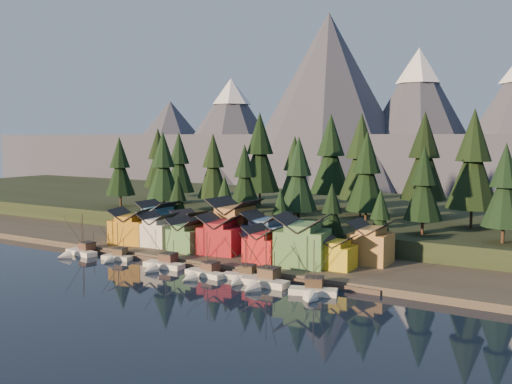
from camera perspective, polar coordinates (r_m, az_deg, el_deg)
The scene contains 46 objects.
ground at distance 116.19m, azimuth -9.45°, elevation -9.09°, with size 500.00×500.00×0.00m, color black.
shore_strip at distance 147.83m, azimuth 0.74°, elevation -5.52°, with size 400.00×50.00×1.50m, color #3D362C.
hillside at distance 191.64m, azimuth 8.36°, elevation -2.32°, with size 420.00×100.00×6.00m, color black.
dock at distance 128.64m, azimuth -4.62°, elevation -7.35°, with size 80.00×4.00×1.00m, color #4E4138.
mountain_ridge at distance 308.53m, azimuth 16.70°, elevation 4.81°, with size 560.00×190.00×90.00m.
boat_0 at distance 147.44m, azimuth -17.42°, elevation -5.25°, with size 9.76×10.38×11.33m.
boat_1 at distance 139.51m, azimuth -13.94°, elevation -5.86°, with size 7.80×8.32×9.79m.
boat_2 at distance 128.84m, azimuth -9.51°, elevation -6.62°, with size 9.89×10.69×11.49m.
boat_3 at distance 120.32m, azimuth -5.46°, elevation -7.58°, with size 9.84×10.51×10.46m.
boat_4 at distance 117.15m, azimuth -1.37°, elevation -7.97°, with size 9.95×10.56×10.15m.
boat_5 at distance 112.22m, azimuth 0.54°, elevation -8.25°, with size 10.18×11.07×12.57m.
boat_6 at distance 106.60m, azimuth 5.67°, elevation -9.17°, with size 9.62×10.16×11.27m.
house_front_0 at distance 151.64m, azimuth -12.46°, elevation -3.27°, with size 10.88×10.53×9.00m.
house_front_1 at distance 147.06m, azimuth -9.77°, elevation -3.62°, with size 8.46×8.15×8.40m.
house_front_2 at distance 139.57m, azimuth -6.79°, elevation -4.16°, with size 8.91×8.97×8.00m.
house_front_3 at distance 135.75m, azimuth -3.55°, elevation -4.12°, with size 10.38×10.02×9.29m.
house_front_4 at distance 127.13m, azimuth 0.95°, elevation -5.13°, with size 7.99×8.58×7.86m.
house_front_5 at distance 123.12m, azimuth 4.70°, elevation -4.72°, with size 11.94×11.16×11.02m.
house_front_6 at distance 121.78m, azimuth 8.10°, elevation -5.87°, with size 7.16×6.78×7.07m.
house_back_0 at distance 159.27m, azimuth -9.79°, elevation -2.61°, with size 9.29×8.94×9.94m.
house_back_1 at distance 150.45m, azimuth -6.65°, elevation -3.38°, with size 8.76×8.83×8.36m.
house_back_2 at distance 144.33m, azimuth -2.11°, elevation -2.94°, with size 11.54×10.62×12.07m.
house_back_3 at distance 136.76m, azimuth 0.95°, elevation -3.94°, with size 10.01×9.01×9.73m.
house_back_4 at distance 131.39m, azimuth 5.19°, elevation -4.54°, with size 9.60×9.34×8.98m.
house_back_5 at distance 127.54m, azimuth 11.43°, elevation -4.85°, with size 8.32×8.42×9.34m.
tree_hill_0 at distance 193.02m, azimuth -13.45°, elevation 2.30°, with size 9.89×9.89×23.03m.
tree_hill_1 at distance 196.89m, azimuth -7.69°, elevation 2.73°, with size 10.59×10.59×24.67m.
tree_hill_2 at distance 175.15m, azimuth -9.25°, elevation 2.37°, with size 10.65×10.65×24.81m.
tree_hill_3 at distance 178.45m, azimuth -4.30°, elevation 2.38°, with size 10.40×10.40×24.22m.
tree_hill_4 at distance 186.45m, azimuth 0.39°, elevation 3.69°, with size 13.33×13.33×31.06m.
tree_hill_5 at distance 160.25m, azimuth -1.13°, elevation 1.41°, with size 9.06×9.06×21.10m.
tree_hill_6 at distance 169.17m, azimuth 3.89°, elevation 2.06°, with size 10.08×10.08×23.47m.
tree_hill_7 at distance 149.53m, azimuth 4.29°, elevation 1.55°, with size 10.00×10.00×23.29m.
tree_hill_8 at distance 168.03m, azimuth 10.47°, elevation 3.18°, with size 12.89×12.89×30.02m.
tree_hill_9 at distance 149.49m, azimuth 10.99°, elevation 1.75°, with size 10.59×10.59×24.66m.
tree_hill_10 at distance 170.75m, azimuth 16.46°, elevation 3.15°, with size 13.05×13.05×30.40m.
tree_hill_11 at distance 140.07m, azimuth 16.42°, elevation 0.57°, with size 9.08×9.08×21.15m.
tree_hill_12 at distance 153.60m, azimuth 20.89°, elevation 2.74°, with size 13.02×13.02×30.33m.
tree_hill_13 at distance 134.60m, azimuth 23.62°, elevation 0.33°, with size 9.45×9.45×22.01m.
tree_hill_15 at distance 182.58m, azimuth 7.47°, elevation 3.49°, with size 13.05×13.05×30.40m.
tree_hill_16 at distance 216.06m, azimuth -9.74°, elevation 3.19°, with size 11.28×11.28×26.29m.
tree_shore_0 at distance 162.11m, azimuth -7.81°, elevation -0.98°, with size 7.32×7.32×17.05m.
tree_shore_1 at distance 152.58m, azimuth -3.14°, elevation -1.28°, with size 7.47×7.47×17.40m.
tree_shore_2 at distance 143.93m, azimuth 2.46°, elevation -2.29°, with size 6.31×6.31×14.69m.
tree_shore_3 at distance 137.64m, azimuth 7.58°, elevation -2.21°, with size 7.23×7.23×16.85m.
tree_shore_4 at distance 133.41m, azimuth 12.31°, elevation -2.76°, with size 6.83×6.83×15.92m.
Camera 1 is at (73.59, -84.95, 29.49)m, focal length 40.00 mm.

